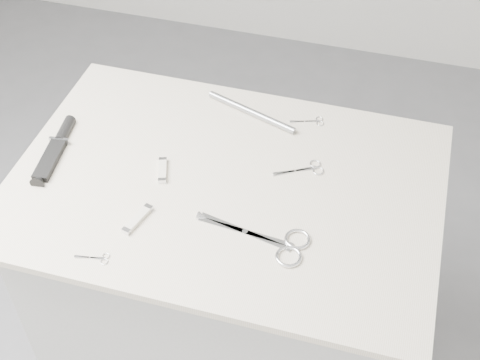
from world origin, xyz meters
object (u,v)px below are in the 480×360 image
(large_shears, at_px, (276,242))
(pocket_knife_a, at_px, (138,219))
(sheathed_knife, at_px, (57,146))
(plinth, at_px, (228,299))
(embroidery_scissors_b, at_px, (312,121))
(tiny_scissors, at_px, (97,258))
(embroidery_scissors_a, at_px, (307,169))
(metal_rail, at_px, (251,112))
(pocket_knife_b, at_px, (163,170))

(large_shears, height_order, pocket_knife_a, pocket_knife_a)
(sheathed_knife, height_order, pocket_knife_a, sheathed_knife)
(plinth, bearing_deg, embroidery_scissors_b, 60.71)
(tiny_scissors, bearing_deg, embroidery_scissors_a, 35.76)
(embroidery_scissors_b, bearing_deg, sheathed_knife, -172.40)
(tiny_scissors, bearing_deg, pocket_knife_a, 60.22)
(sheathed_knife, bearing_deg, large_shears, -110.75)
(metal_rail, bearing_deg, large_shears, -67.92)
(large_shears, bearing_deg, embroidery_scissors_b, 99.11)
(embroidery_scissors_b, xyz_separation_m, pocket_knife_a, (-0.30, -0.44, 0.00))
(sheathed_knife, xyz_separation_m, metal_rail, (0.42, 0.26, 0.00))
(large_shears, height_order, embroidery_scissors_a, large_shears)
(embroidery_scissors_b, relative_size, pocket_knife_b, 1.08)
(large_shears, bearing_deg, sheathed_knife, 174.54)
(pocket_knife_a, relative_size, metal_rail, 0.35)
(sheathed_knife, distance_m, pocket_knife_b, 0.28)
(metal_rail, bearing_deg, embroidery_scissors_a, -41.49)
(plinth, height_order, sheathed_knife, sheathed_knife)
(sheathed_knife, xyz_separation_m, pocket_knife_b, (0.28, -0.01, -0.00))
(pocket_knife_a, height_order, metal_rail, metal_rail)
(large_shears, bearing_deg, embroidery_scissors_a, 93.86)
(sheathed_knife, height_order, pocket_knife_b, sheathed_knife)
(embroidery_scissors_b, relative_size, sheathed_knife, 0.39)
(pocket_knife_a, bearing_deg, tiny_scissors, 175.94)
(embroidery_scissors_a, height_order, pocket_knife_b, pocket_knife_b)
(large_shears, bearing_deg, tiny_scissors, -149.37)
(plinth, distance_m, pocket_knife_b, 0.50)
(large_shears, distance_m, embroidery_scissors_b, 0.41)
(large_shears, height_order, tiny_scissors, large_shears)
(metal_rail, bearing_deg, pocket_knife_b, -119.21)
(sheathed_knife, bearing_deg, pocket_knife_a, -127.70)
(pocket_knife_a, bearing_deg, large_shears, -70.50)
(pocket_knife_a, relative_size, pocket_knife_b, 1.15)
(embroidery_scissors_b, distance_m, tiny_scissors, 0.66)
(embroidery_scissors_a, bearing_deg, tiny_scissors, -162.58)
(plinth, bearing_deg, pocket_knife_a, -132.18)
(large_shears, distance_m, tiny_scissors, 0.38)
(plinth, xyz_separation_m, pocket_knife_a, (-0.15, -0.17, 0.48))
(embroidery_scissors_a, bearing_deg, metal_rail, 109.90)
(pocket_knife_b, bearing_deg, large_shears, -133.08)
(tiny_scissors, bearing_deg, large_shears, 11.98)
(sheathed_knife, xyz_separation_m, pocket_knife_a, (0.28, -0.17, -0.00))
(pocket_knife_a, xyz_separation_m, metal_rail, (0.15, 0.42, 0.00))
(plinth, bearing_deg, tiny_scissors, -123.94)
(pocket_knife_b, bearing_deg, pocket_knife_a, 161.44)
(embroidery_scissors_a, bearing_deg, large_shears, -123.14)
(plinth, xyz_separation_m, embroidery_scissors_a, (0.18, 0.09, 0.47))
(embroidery_scissors_b, bearing_deg, plinth, -136.61)
(tiny_scissors, distance_m, sheathed_knife, 0.37)
(pocket_knife_b, bearing_deg, embroidery_scissors_a, -91.77)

